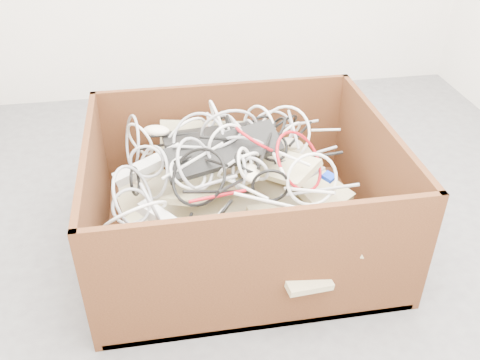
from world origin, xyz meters
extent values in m
plane|color=#4C4C4E|center=(0.00, 0.00, 0.00)|extent=(3.00, 3.00, 0.00)
cube|color=#371B0D|center=(-0.18, -0.04, 0.01)|extent=(1.16, 0.97, 0.03)
cube|color=#371B0D|center=(-0.18, 0.43, 0.26)|extent=(1.16, 0.03, 0.52)
cube|color=#371B0D|center=(-0.18, -0.51, 0.26)|extent=(1.16, 0.02, 0.52)
cube|color=#371B0D|center=(0.39, -0.04, 0.26)|extent=(0.03, 0.92, 0.52)
cube|color=#371B0D|center=(-0.74, -0.04, 0.26)|extent=(0.02, 0.92, 0.52)
cube|color=#B7AE88|center=(-0.18, -0.02, 0.08)|extent=(1.02, 0.88, 0.19)
cube|color=#B7AE88|center=(-0.27, -0.09, 0.17)|extent=(0.73, 0.65, 0.20)
cube|color=#BCB684|center=(-0.44, 0.08, 0.20)|extent=(0.47, 0.26, 0.11)
cube|color=#BCB684|center=(0.12, 0.08, 0.23)|extent=(0.39, 0.45, 0.13)
cube|color=#BCB684|center=(-0.06, -0.34, 0.22)|extent=(0.23, 0.47, 0.07)
cube|color=#BCB684|center=(-0.42, -0.23, 0.23)|extent=(0.47, 0.33, 0.10)
cube|color=#BCB684|center=(0.17, -0.29, 0.25)|extent=(0.25, 0.47, 0.12)
cube|color=#BCB684|center=(-0.25, 0.28, 0.33)|extent=(0.46, 0.14, 0.18)
cube|color=#BCB684|center=(-0.28, -0.02, 0.27)|extent=(0.44, 0.40, 0.18)
cube|color=#BCB684|center=(-0.06, 0.04, 0.34)|extent=(0.39, 0.45, 0.15)
cube|color=black|center=(-0.24, 0.19, 0.40)|extent=(0.46, 0.19, 0.06)
cube|color=black|center=(-0.24, -0.02, 0.44)|extent=(0.47, 0.21, 0.14)
ellipsoid|color=beige|center=(-0.56, 0.06, 0.31)|extent=(0.13, 0.12, 0.04)
ellipsoid|color=beige|center=(0.08, 0.17, 0.33)|extent=(0.13, 0.12, 0.04)
ellipsoid|color=beige|center=(-0.33, -0.37, 0.30)|extent=(0.13, 0.11, 0.04)
ellipsoid|color=beige|center=(-0.16, -0.17, 0.43)|extent=(0.07, 0.12, 0.04)
ellipsoid|color=beige|center=(-0.49, 0.22, 0.42)|extent=(0.12, 0.09, 0.04)
ellipsoid|color=black|center=(0.06, -0.27, 0.27)|extent=(0.13, 0.12, 0.04)
cube|color=silver|center=(-0.53, 0.06, 0.36)|extent=(0.29, 0.13, 0.12)
cube|color=silver|center=(-0.47, -0.27, 0.32)|extent=(0.22, 0.22, 0.09)
cube|color=#0B2BB2|center=(0.16, -0.10, 0.34)|extent=(0.06, 0.06, 0.03)
torus|color=#97979C|center=(-0.14, -0.16, 0.44)|extent=(0.10, 0.11, 0.14)
torus|color=silver|center=(-0.37, 0.26, 0.36)|extent=(0.28, 0.16, 0.28)
torus|color=black|center=(-0.22, 0.26, 0.37)|extent=(0.08, 0.18, 0.17)
torus|color=#97979C|center=(-0.15, 0.03, 0.42)|extent=(0.27, 0.20, 0.21)
torus|color=silver|center=(-0.18, -0.15, 0.47)|extent=(0.09, 0.15, 0.15)
torus|color=#97979C|center=(-0.09, 0.16, 0.40)|extent=(0.07, 0.20, 0.20)
torus|color=#97979C|center=(-0.35, 0.04, 0.40)|extent=(0.15, 0.10, 0.12)
torus|color=silver|center=(-0.19, -0.09, 0.42)|extent=(0.18, 0.17, 0.19)
torus|color=silver|center=(-0.59, -0.26, 0.35)|extent=(0.31, 0.25, 0.21)
torus|color=silver|center=(0.06, -0.33, 0.36)|extent=(0.24, 0.21, 0.13)
torus|color=black|center=(-0.28, -0.31, 0.38)|extent=(0.09, 0.13, 0.13)
torus|color=#97979C|center=(-0.60, -0.22, 0.37)|extent=(0.20, 0.14, 0.15)
torus|color=black|center=(-0.02, 0.10, 0.43)|extent=(0.14, 0.23, 0.19)
torus|color=#97979C|center=(-0.20, -0.14, 0.42)|extent=(0.06, 0.15, 0.16)
torus|color=#97979C|center=(-0.12, 0.08, 0.41)|extent=(0.14, 0.06, 0.14)
torus|color=#A00B14|center=(0.04, -0.10, 0.42)|extent=(0.29, 0.25, 0.25)
torus|color=#97979C|center=(-0.21, 0.22, 0.38)|extent=(0.15, 0.23, 0.22)
torus|color=black|center=(-0.17, -0.14, 0.46)|extent=(0.14, 0.16, 0.09)
torus|color=black|center=(-0.04, 0.03, 0.41)|extent=(0.19, 0.16, 0.13)
torus|color=silver|center=(-0.56, 0.22, 0.39)|extent=(0.14, 0.14, 0.18)
torus|color=#97979C|center=(-0.33, 0.08, 0.44)|extent=(0.29, 0.22, 0.25)
torus|color=silver|center=(-0.06, 0.18, 0.39)|extent=(0.12, 0.33, 0.34)
torus|color=#97979C|center=(-0.19, 0.14, 0.44)|extent=(0.33, 0.12, 0.31)
torus|color=#97979C|center=(-0.59, -0.17, 0.37)|extent=(0.14, 0.32, 0.31)
torus|color=black|center=(-0.35, -0.19, 0.45)|extent=(0.22, 0.26, 0.22)
torus|color=black|center=(-0.09, 0.09, 0.44)|extent=(0.12, 0.16, 0.14)
torus|color=#97979C|center=(0.01, 0.24, 0.37)|extent=(0.24, 0.18, 0.18)
torus|color=silver|center=(0.05, -0.24, 0.43)|extent=(0.26, 0.12, 0.24)
torus|color=silver|center=(-0.38, -0.10, 0.41)|extent=(0.18, 0.19, 0.12)
torus|color=#97979C|center=(-0.53, -0.21, 0.37)|extent=(0.08, 0.22, 0.22)
torus|color=silver|center=(0.04, 0.17, 0.39)|extent=(0.25, 0.25, 0.30)
torus|color=#97979C|center=(-0.53, -0.01, 0.42)|extent=(0.17, 0.06, 0.16)
torus|color=#97979C|center=(-0.59, 0.24, 0.37)|extent=(0.08, 0.32, 0.32)
torus|color=silver|center=(-0.23, 0.01, 0.46)|extent=(0.20, 0.10, 0.22)
torus|color=silver|center=(-0.22, 0.23, 0.41)|extent=(0.09, 0.29, 0.29)
torus|color=black|center=(-0.10, -0.23, 0.41)|extent=(0.16, 0.03, 0.16)
torus|color=black|center=(0.06, 0.26, 0.37)|extent=(0.20, 0.15, 0.21)
torus|color=silver|center=(-0.14, 0.23, 0.39)|extent=(0.11, 0.14, 0.15)
torus|color=silver|center=(0.06, 0.18, 0.37)|extent=(0.18, 0.13, 0.20)
torus|color=#A00B14|center=(-0.11, 0.00, 0.47)|extent=(0.21, 0.22, 0.13)
torus|color=#97979C|center=(-0.51, -0.01, 0.37)|extent=(0.14, 0.27, 0.28)
torus|color=black|center=(-0.04, 0.22, 0.42)|extent=(0.14, 0.08, 0.13)
torus|color=silver|center=(-0.08, 0.20, 0.37)|extent=(0.31, 0.31, 0.14)
torus|color=#97979C|center=(-0.36, -0.12, 0.46)|extent=(0.19, 0.25, 0.22)
torus|color=#97979C|center=(-0.24, 0.07, 0.44)|extent=(0.25, 0.26, 0.10)
torus|color=black|center=(-0.58, -0.07, 0.37)|extent=(0.05, 0.16, 0.16)
cylinder|color=#97979C|center=(-0.42, 0.01, 0.38)|extent=(0.09, 0.12, 0.03)
cylinder|color=#97979C|center=(-0.07, -0.31, 0.38)|extent=(0.14, 0.12, 0.03)
cylinder|color=#97979C|center=(-0.33, 0.00, 0.45)|extent=(0.21, 0.04, 0.03)
cylinder|color=black|center=(-0.20, 0.01, 0.47)|extent=(0.26, 0.06, 0.09)
cylinder|color=silver|center=(0.28, 0.31, 0.31)|extent=(0.12, 0.08, 0.05)
cylinder|color=silver|center=(0.02, -0.29, 0.42)|extent=(0.14, 0.16, 0.08)
cylinder|color=#A00B14|center=(-0.27, 0.27, 0.38)|extent=(0.07, 0.24, 0.02)
cylinder|color=black|center=(-0.41, -0.34, 0.36)|extent=(0.06, 0.14, 0.02)
cylinder|color=silver|center=(0.01, -0.12, 0.44)|extent=(0.12, 0.07, 0.05)
cylinder|color=black|center=(-0.08, -0.06, 0.48)|extent=(0.13, 0.27, 0.05)
cylinder|color=black|center=(-0.38, -0.04, 0.44)|extent=(0.12, 0.10, 0.05)
cylinder|color=#97979C|center=(0.17, 0.08, 0.34)|extent=(0.18, 0.06, 0.03)
cylinder|color=black|center=(-0.21, -0.22, 0.43)|extent=(0.19, 0.24, 0.10)
cylinder|color=#A00B14|center=(-0.38, 0.31, 0.35)|extent=(0.06, 0.17, 0.05)
cylinder|color=#A00B14|center=(0.19, -0.36, 0.31)|extent=(0.13, 0.13, 0.02)
cylinder|color=black|center=(-0.29, -0.23, 0.40)|extent=(0.25, 0.06, 0.08)
cylinder|color=#97979C|center=(-0.29, -0.21, 0.43)|extent=(0.15, 0.02, 0.04)
cylinder|color=silver|center=(-0.10, -0.31, 0.39)|extent=(0.28, 0.09, 0.07)
cylinder|color=silver|center=(-0.36, -0.05, 0.43)|extent=(0.25, 0.12, 0.08)
cylinder|color=black|center=(0.11, 0.13, 0.41)|extent=(0.15, 0.20, 0.02)
cylinder|color=black|center=(0.10, -0.02, 0.38)|extent=(0.27, 0.03, 0.05)
cylinder|color=#A00B14|center=(-0.30, -0.27, 0.42)|extent=(0.21, 0.07, 0.03)
cylinder|color=black|center=(-0.28, -0.13, 0.47)|extent=(0.07, 0.15, 0.07)
cylinder|color=#97979C|center=(0.15, 0.27, 0.37)|extent=(0.17, 0.05, 0.02)
cylinder|color=#97979C|center=(0.07, 0.12, 0.43)|extent=(0.03, 0.25, 0.06)
cylinder|color=black|center=(-0.49, 0.20, 0.36)|extent=(0.19, 0.08, 0.07)
cylinder|color=black|center=(-0.41, 0.20, 0.41)|extent=(0.20, 0.04, 0.03)
cylinder|color=black|center=(-0.18, 0.08, 0.44)|extent=(0.04, 0.25, 0.09)
cylinder|color=#97979C|center=(0.08, -0.24, 0.38)|extent=(0.26, 0.11, 0.10)
cylinder|color=#97979C|center=(-0.26, 0.29, 0.39)|extent=(0.02, 0.19, 0.05)
cylinder|color=silver|center=(-0.32, -0.32, 0.35)|extent=(0.13, 0.18, 0.03)
cylinder|color=silver|center=(-0.06, -0.10, 0.45)|extent=(0.03, 0.28, 0.02)
cylinder|color=silver|center=(-0.19, -0.22, 0.40)|extent=(0.14, 0.13, 0.04)
camera|label=1|loc=(-0.46, -1.73, 1.48)|focal=39.51mm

